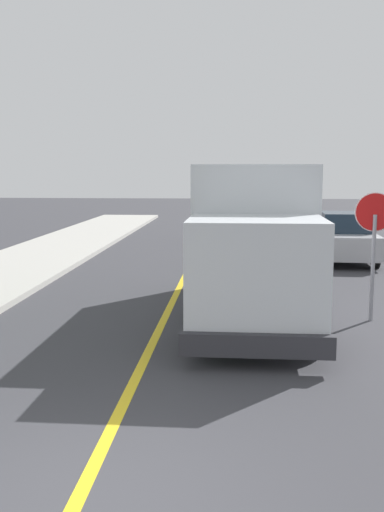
# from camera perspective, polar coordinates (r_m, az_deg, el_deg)

# --- Properties ---
(ground_plane) EXTENTS (120.00, 120.00, 0.00)m
(ground_plane) POSITION_cam_1_polar(r_m,az_deg,el_deg) (6.15, -11.11, -22.30)
(ground_plane) COLOR #38383D
(centre_line_yellow) EXTENTS (0.16, 56.00, 0.01)m
(centre_line_yellow) POSITION_cam_1_polar(r_m,az_deg,el_deg) (15.49, -1.38, -3.36)
(centre_line_yellow) COLOR gold
(centre_line_yellow) RESTS_ON ground
(box_truck) EXTENTS (2.49, 7.21, 3.20)m
(box_truck) POSITION_cam_1_polar(r_m,az_deg,el_deg) (12.93, 5.85, 2.21)
(box_truck) COLOR silver
(box_truck) RESTS_ON ground
(parked_car_near) EXTENTS (1.82, 4.41, 1.67)m
(parked_car_near) POSITION_cam_1_polar(r_m,az_deg,el_deg) (19.56, 6.54, 1.35)
(parked_car_near) COLOR #4C564C
(parked_car_near) RESTS_ON ground
(parked_car_mid) EXTENTS (1.92, 4.45, 1.67)m
(parked_car_mid) POSITION_cam_1_polar(r_m,az_deg,el_deg) (25.89, 4.87, 3.04)
(parked_car_mid) COLOR #B7B7BC
(parked_car_mid) RESTS_ON ground
(parked_van_across) EXTENTS (1.97, 4.47, 1.67)m
(parked_van_across) POSITION_cam_1_polar(r_m,az_deg,el_deg) (21.15, 14.29, 1.67)
(parked_van_across) COLOR #B7B7BC
(parked_van_across) RESTS_ON ground
(stop_sign) EXTENTS (0.80, 0.10, 2.65)m
(stop_sign) POSITION_cam_1_polar(r_m,az_deg,el_deg) (12.80, 16.89, 2.24)
(stop_sign) COLOR gray
(stop_sign) RESTS_ON ground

